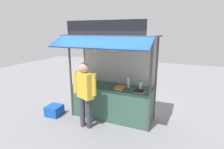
% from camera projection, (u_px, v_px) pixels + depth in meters
% --- Properties ---
extents(ground_plane, '(20.00, 20.00, 0.00)m').
position_uv_depth(ground_plane, '(112.00, 117.00, 5.26)').
color(ground_plane, gray).
extents(stall_counter, '(2.30, 0.71, 0.96)m').
position_uv_depth(stall_counter, '(112.00, 102.00, 5.15)').
color(stall_counter, '#385B4C').
rests_on(stall_counter, ground).
extents(stall_structure, '(2.50, 1.52, 2.75)m').
position_uv_depth(stall_structure, '(113.00, 62.00, 4.94)').
color(stall_structure, '#4C4742').
rests_on(stall_structure, ground).
extents(water_bottle_right, '(0.08, 0.08, 0.27)m').
position_uv_depth(water_bottle_right, '(128.00, 83.00, 4.90)').
color(water_bottle_right, silver).
rests_on(water_bottle_right, stall_counter).
extents(water_bottle_front_left, '(0.07, 0.07, 0.25)m').
position_uv_depth(water_bottle_front_left, '(140.00, 85.00, 4.74)').
color(water_bottle_front_left, silver).
rests_on(water_bottle_front_left, stall_counter).
extents(water_bottle_mid_left, '(0.07, 0.07, 0.25)m').
position_uv_depth(water_bottle_mid_left, '(87.00, 77.00, 5.57)').
color(water_bottle_mid_left, silver).
rests_on(water_bottle_mid_left, stall_counter).
extents(water_bottle_rear_center, '(0.09, 0.09, 0.32)m').
position_uv_depth(water_bottle_rear_center, '(84.00, 77.00, 5.44)').
color(water_bottle_rear_center, silver).
rests_on(water_bottle_rear_center, stall_counter).
extents(water_bottle_center, '(0.08, 0.08, 0.30)m').
position_uv_depth(water_bottle_center, '(89.00, 79.00, 5.31)').
color(water_bottle_center, silver).
rests_on(water_bottle_center, stall_counter).
extents(magazine_stack_back_right, '(0.27, 0.28, 0.05)m').
position_uv_depth(magazine_stack_back_right, '(140.00, 91.00, 4.55)').
color(magazine_stack_back_right, white).
rests_on(magazine_stack_back_right, stall_counter).
extents(magazine_stack_front_right, '(0.28, 0.32, 0.07)m').
position_uv_depth(magazine_stack_front_right, '(120.00, 88.00, 4.78)').
color(magazine_stack_front_right, black).
rests_on(magazine_stack_front_right, stall_counter).
extents(banana_bunch_leftmost, '(0.09, 0.09, 0.30)m').
position_uv_depth(banana_bunch_leftmost, '(95.00, 50.00, 4.47)').
color(banana_bunch_leftmost, '#332D23').
extents(banana_bunch_inner_left, '(0.11, 0.10, 0.25)m').
position_uv_depth(banana_bunch_inner_left, '(113.00, 48.00, 4.27)').
color(banana_bunch_inner_left, '#332D23').
extents(vendor_person, '(0.66, 0.39, 1.74)m').
position_uv_depth(vendor_person, '(85.00, 90.00, 4.49)').
color(vendor_person, '#383842').
rests_on(vendor_person, ground).
extents(plastic_crate, '(0.45, 0.45, 0.30)m').
position_uv_depth(plastic_crate, '(54.00, 110.00, 5.36)').
color(plastic_crate, '#194CB2').
rests_on(plastic_crate, ground).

